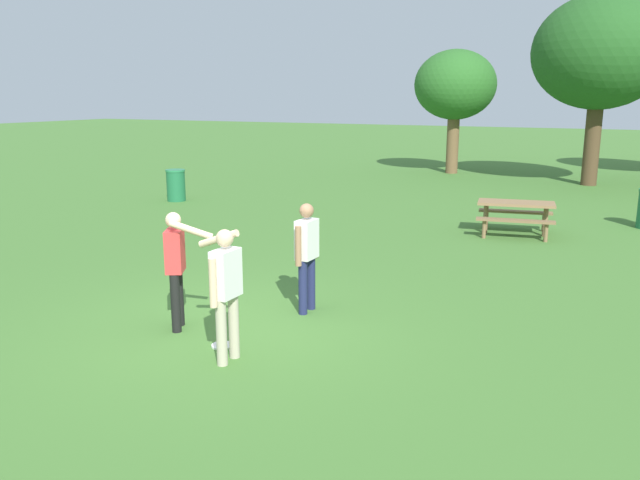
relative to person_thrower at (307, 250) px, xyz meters
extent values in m
plane|color=#447530|center=(-0.72, -1.16, -0.94)|extent=(120.00, 120.00, 0.00)
cylinder|color=#1E234C|center=(0.00, 0.13, -0.53)|extent=(0.13, 0.13, 0.82)
cylinder|color=#1E234C|center=(0.00, -0.13, -0.53)|extent=(0.13, 0.13, 0.82)
cube|color=white|center=(0.00, 0.00, 0.17)|extent=(0.22, 0.38, 0.58)
sphere|color=#9E7051|center=(0.00, 0.00, 0.59)|extent=(0.21, 0.21, 0.21)
cylinder|color=#9E7051|center=(0.00, 0.26, 0.12)|extent=(0.09, 0.09, 0.58)
cylinder|color=#9E7051|center=(0.00, -0.26, 0.12)|extent=(0.09, 0.09, 0.58)
cylinder|color=#B7AD93|center=(-0.03, -2.19, -0.53)|extent=(0.13, 0.13, 0.82)
cylinder|color=#B7AD93|center=(-0.02, -1.93, -0.53)|extent=(0.13, 0.13, 0.82)
cube|color=white|center=(-0.03, -2.06, 0.17)|extent=(0.22, 0.38, 0.58)
sphere|color=beige|center=(-0.03, -2.06, 0.59)|extent=(0.21, 0.21, 0.21)
cylinder|color=beige|center=(-0.03, -2.32, 0.12)|extent=(0.09, 0.09, 0.58)
cylinder|color=beige|center=(-0.30, -1.79, 0.51)|extent=(0.58, 0.10, 0.28)
cylinder|color=black|center=(-1.34, -1.31, -0.53)|extent=(0.13, 0.13, 0.82)
cylinder|color=black|center=(-1.22, -1.53, -0.53)|extent=(0.13, 0.13, 0.82)
cube|color=#D83838|center=(-1.28, -1.42, 0.17)|extent=(0.37, 0.44, 0.58)
sphere|color=beige|center=(-1.28, -1.42, 0.59)|extent=(0.21, 0.21, 0.21)
cylinder|color=beige|center=(-1.41, -1.19, 0.12)|extent=(0.09, 0.09, 0.58)
cylinder|color=beige|center=(-0.92, -1.52, 0.51)|extent=(0.55, 0.35, 0.28)
cylinder|color=white|center=(-0.36, -1.71, -0.93)|extent=(0.28, 0.28, 0.03)
cube|color=olive|center=(1.88, 6.92, -0.20)|extent=(1.80, 1.02, 0.06)
cube|color=olive|center=(1.97, 6.34, -0.50)|extent=(1.72, 0.53, 0.05)
cube|color=olive|center=(1.79, 7.49, -0.50)|extent=(1.72, 0.53, 0.05)
cylinder|color=olive|center=(1.23, 6.81, -0.59)|extent=(0.11, 0.11, 0.71)
cylinder|color=olive|center=(1.32, 6.24, -0.73)|extent=(0.09, 0.09, 0.41)
cylinder|color=olive|center=(1.13, 7.38, -0.73)|extent=(0.09, 0.09, 0.41)
cylinder|color=olive|center=(2.53, 7.02, -0.59)|extent=(0.11, 0.11, 0.71)
cylinder|color=olive|center=(2.63, 6.45, -0.73)|extent=(0.09, 0.09, 0.41)
cylinder|color=olive|center=(2.44, 7.59, -0.73)|extent=(0.09, 0.09, 0.41)
cylinder|color=#1E663D|center=(-8.27, 7.41, -0.49)|extent=(0.56, 0.56, 0.90)
cylinder|color=#287A4B|center=(-8.27, 7.41, -0.01)|extent=(0.59, 0.59, 0.06)
cylinder|color=brown|center=(-2.52, 18.14, 0.39)|extent=(0.49, 0.49, 2.67)
ellipsoid|color=#286023|center=(-2.52, 18.14, 2.63)|extent=(3.28, 3.28, 2.78)
cylinder|color=#4C3823|center=(2.86, 16.72, 0.73)|extent=(0.54, 0.54, 3.35)
ellipsoid|color=#21511E|center=(2.86, 16.72, 3.68)|extent=(4.62, 4.62, 3.93)
camera|label=1|loc=(4.16, -8.14, 2.23)|focal=35.97mm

